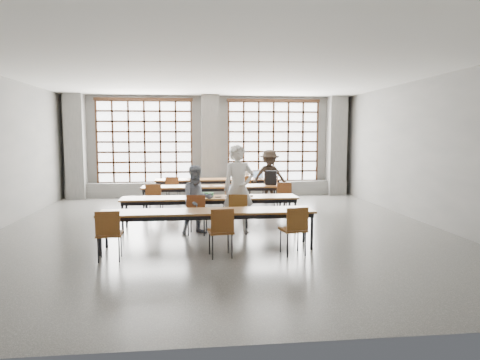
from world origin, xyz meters
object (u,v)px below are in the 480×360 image
at_px(chair_back_left, 173,188).
at_px(chair_mid_centre, 231,196).
at_px(desk_row_d, 208,214).
at_px(chair_back_mid, 245,187).
at_px(chair_front_right, 239,209).
at_px(laptop_back, 258,176).
at_px(chair_near_right, 295,226).
at_px(chair_mid_right, 283,195).
at_px(desk_row_a, 218,181).
at_px(chair_mid_left, 154,197).
at_px(desk_row_b, 215,188).
at_px(laptop_front, 234,193).
at_px(chair_near_left, 109,230).
at_px(student_female, 197,200).
at_px(green_box, 208,194).
at_px(chair_back_right, 270,186).
at_px(desk_row_c, 210,200).
at_px(chair_front_left, 197,210).
at_px(student_back, 269,176).
at_px(plastic_bag, 245,174).
at_px(phone, 218,197).
at_px(backpack, 271,178).
at_px(chair_near_mid, 221,227).
at_px(student_male, 239,189).
at_px(mouse, 251,196).

bearing_deg(chair_back_left, chair_mid_centre, -49.21).
relative_size(desk_row_d, chair_back_mid, 4.55).
xyz_separation_m(chair_front_right, laptop_back, (1.17, 4.77, 0.25)).
height_order(chair_back_mid, laptop_back, laptop_back).
bearing_deg(chair_near_right, chair_mid_right, 80.95).
height_order(desk_row_a, chair_mid_left, chair_mid_left).
distance_m(desk_row_b, laptop_front, 2.08).
bearing_deg(chair_mid_centre, chair_near_left, -121.86).
height_order(chair_back_mid, chair_mid_right, same).
bearing_deg(desk_row_d, chair_back_mid, 75.64).
bearing_deg(chair_mid_right, student_female, -138.89).
bearing_deg(green_box, desk_row_b, 82.71).
distance_m(chair_back_left, chair_near_right, 6.27).
xyz_separation_m(desk_row_a, chair_back_right, (1.61, -0.63, -0.13)).
bearing_deg(chair_back_mid, desk_row_d, -104.36).
xyz_separation_m(desk_row_a, chair_back_left, (-1.41, -0.63, -0.13)).
xyz_separation_m(desk_row_a, desk_row_c, (-0.41, -4.03, 0.00)).
xyz_separation_m(chair_near_left, chair_near_right, (3.21, 0.00, 0.00)).
xyz_separation_m(chair_mid_left, student_female, (1.09, -2.03, 0.21)).
bearing_deg(chair_front_left, student_female, 84.11).
relative_size(desk_row_c, student_back, 2.39).
xyz_separation_m(desk_row_a, plastic_bag, (0.90, 0.05, 0.21)).
distance_m(chair_mid_centre, phone, 1.70).
bearing_deg(green_box, student_female, -113.32).
bearing_deg(green_box, plastic_bag, 71.19).
relative_size(chair_back_left, backpack, 2.20).
distance_m(chair_mid_left, phone, 2.27).
bearing_deg(chair_front_left, chair_back_right, 59.92).
relative_size(student_back, phone, 12.89).
height_order(desk_row_a, chair_near_mid, chair_near_mid).
height_order(desk_row_b, laptop_back, laptop_back).
bearing_deg(chair_back_left, student_back, 2.44).
xyz_separation_m(desk_row_b, student_male, (0.38, -2.65, 0.30)).
distance_m(desk_row_a, chair_near_left, 6.80).
xyz_separation_m(student_back, backpack, (-0.20, -1.33, 0.09)).
bearing_deg(chair_mid_centre, student_male, -90.72).
bearing_deg(chair_mid_right, laptop_front, -135.66).
height_order(chair_mid_centre, laptop_back, laptop_back).
relative_size(desk_row_a, chair_near_left, 4.55).
height_order(desk_row_d, student_back, student_back).
height_order(chair_front_left, chair_near_left, same).
relative_size(chair_mid_centre, student_back, 0.53).
bearing_deg(chair_back_mid, chair_front_right, -98.77).
distance_m(desk_row_c, laptop_front, 0.59).
bearing_deg(chair_near_mid, chair_mid_right, 63.80).
xyz_separation_m(chair_back_left, chair_back_mid, (2.20, -0.00, 0.00)).
bearing_deg(student_male, backpack, 54.09).
bearing_deg(chair_near_mid, desk_row_c, 92.23).
xyz_separation_m(desk_row_c, plastic_bag, (1.31, 4.08, 0.21)).
xyz_separation_m(desk_row_a, mouse, (0.54, -4.05, 0.08)).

